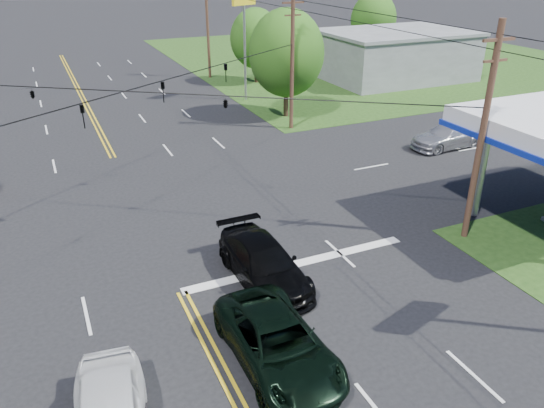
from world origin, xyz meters
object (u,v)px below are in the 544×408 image
retail_ne (395,56)px  tree_right_a (286,53)px  suv_black (264,263)px  tree_right_b (256,38)px  tree_far_r (373,20)px  pickup_dkgreen (278,343)px  pole_se (482,133)px  pole_right_far (207,25)px  pole_ne (292,60)px

retail_ne → tree_right_a: tree_right_a is taller
tree_right_a → suv_black: (-10.81, -20.54, -4.06)m
tree_right_b → suv_black: size_ratio=1.27×
tree_far_r → pickup_dkgreen: 53.87m
pole_se → tree_far_r: pole_se is taller
tree_right_a → pickup_dkgreen: 28.12m
pole_right_far → tree_far_r: bearing=5.4°
retail_ne → tree_right_b: size_ratio=1.98×
pickup_dkgreen → tree_far_r: bearing=52.7°
pole_se → tree_right_a: (1.00, 21.00, -0.05)m
tree_right_a → suv_black: bearing=-117.8°
pole_ne → suv_black: pole_ne is taller
tree_right_b → suv_black: 35.32m
pole_se → tree_far_r: 44.30m
pole_right_far → retail_ne: bearing=-25.2°
tree_right_a → pickup_dkgreen: size_ratio=1.45×
tree_right_a → pole_se: bearing=-92.7°
pole_ne → pickup_dkgreen: pole_ne is taller
pole_se → pickup_dkgreen: size_ratio=1.69×
tree_right_a → tree_right_b: tree_right_a is taller
pickup_dkgreen → suv_black: (1.45, 4.44, 0.03)m
tree_right_a → retail_ne: bearing=26.6°
pole_se → pole_ne: same height
pole_right_far → pickup_dkgreen: pole_right_far is taller
tree_right_b → pole_ne: bearing=-103.1°
retail_ne → tree_far_r: (4.00, 10.00, 2.34)m
pole_se → pole_ne: (0.00, 18.00, 0.00)m
pole_right_far → tree_right_b: 5.40m
tree_right_b → tree_far_r: 18.50m
pole_se → pickup_dkgreen: bearing=-160.5°
pickup_dkgreen → suv_black: 4.67m
pickup_dkgreen → pole_right_far: bearing=74.2°
pole_right_far → suv_black: (-9.81, -36.54, -4.36)m
tree_right_b → pickup_dkgreen: bearing=-111.8°
tree_far_r → pole_ne: bearing=-135.0°
pole_se → pole_right_far: (0.00, 37.00, 0.25)m
retail_ne → suv_black: bearing=-133.2°
pole_se → tree_far_r: (21.00, 39.00, -0.37)m
retail_ne → pole_se: bearing=-120.4°
pole_ne → tree_right_b: pole_ne is taller
pole_right_far → pole_ne: bearing=-90.0°
tree_right_a → tree_far_r: bearing=42.0°
tree_right_b → suv_black: (-13.31, -32.54, -3.41)m
pole_right_far → suv_black: 38.08m
pole_right_far → tree_right_a: (1.00, -16.00, -0.30)m
tree_far_r → suv_black: bearing=-128.6°
retail_ne → suv_black: size_ratio=2.51×
retail_ne → pole_ne: (-17.00, -11.00, 2.72)m
pole_right_far → tree_right_b: size_ratio=1.41×
tree_far_r → pickup_dkgreen: size_ratio=1.36×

